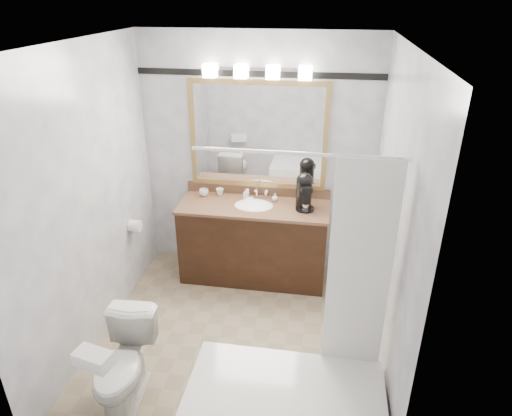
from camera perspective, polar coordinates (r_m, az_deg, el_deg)
The scene contains 15 objects.
room at distance 3.54m, azimuth -2.98°, elevation -0.72°, with size 2.42×2.62×2.52m.
vanity at distance 4.81m, azimuth -0.28°, elevation -4.03°, with size 1.53×0.58×0.97m.
mirror at distance 4.63m, azimuth 0.23°, elevation 9.06°, with size 1.40×0.04×1.10m.
vanity_light_bar at distance 4.44m, azimuth 0.13°, elevation 16.72°, with size 1.02×0.14×0.12m.
accent_stripe at distance 4.51m, azimuth 0.27°, elevation 16.43°, with size 2.40×0.01×0.06m, color black.
bathtub at distance 3.37m, azimuth 4.08°, elevation -23.47°, with size 1.30×0.75×1.96m.
tp_roll at distance 4.69m, azimuth -14.89°, elevation -2.17°, with size 0.12×0.12×0.11m, color white.
toilet at distance 3.66m, azimuth -16.24°, elevation -18.40°, with size 0.38×0.66×0.68m, color white.
tissue_box at distance 3.19m, azimuth -19.68°, elevation -17.34°, with size 0.24×0.13×0.10m, color white.
coffee_maker at distance 4.52m, azimuth 6.05°, elevation 2.23°, with size 0.19×0.24×0.36m.
cup_left at distance 4.85m, azimuth -6.53°, elevation 1.95°, with size 0.10×0.10×0.08m, color white.
cup_right at distance 4.85m, azimuth -4.54°, elevation 2.04°, with size 0.08×0.08×0.07m, color white.
soap_bottle_a at distance 4.74m, azimuth -1.24°, elevation 1.78°, with size 0.05×0.05×0.11m, color white.
soap_bottle_b at distance 4.70m, azimuth 2.39°, elevation 1.35°, with size 0.06×0.06×0.08m, color white.
soap_bar at distance 4.73m, azimuth -0.80°, elevation 1.15°, with size 0.08×0.05×0.02m, color beige.
Camera 1 is at (0.68, -3.10, 2.82)m, focal length 32.00 mm.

